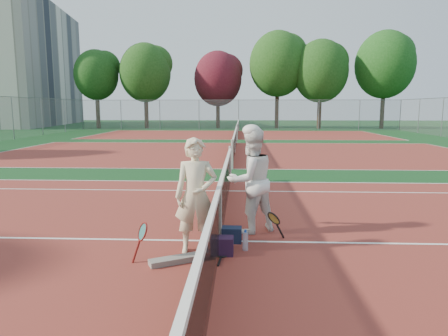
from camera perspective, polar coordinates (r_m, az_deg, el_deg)
The scene contains 24 objects.
ground at distance 6.90m, azimuth -0.53°, elevation -10.42°, with size 130.00×130.00×0.00m, color #0F3816.
court_main at distance 6.90m, azimuth -0.53°, elevation -10.39°, with size 23.77×10.97×0.01m, color maroon.
court_far_a at distance 20.14m, azimuth 1.55°, elevation 2.23°, with size 23.77×10.97×0.01m, color maroon.
court_far_b at distance 33.59m, azimuth 1.97°, elevation 4.80°, with size 23.77×10.97×0.01m, color maroon.
net_main at distance 6.75m, azimuth -0.54°, elevation -6.32°, with size 0.10×10.98×1.02m, color black, non-canonical shape.
net_far_a at distance 20.09m, azimuth 1.56°, elevation 3.67°, with size 0.10×10.98×1.02m, color black, non-canonical shape.
net_far_b at distance 33.56m, azimuth 1.98°, elevation 5.67°, with size 0.10×10.98×1.02m, color black, non-canonical shape.
fence_back at distance 40.52m, azimuth 2.10°, elevation 7.58°, with size 32.00×0.06×3.00m, color slate, non-canonical shape.
apartment_block at distance 58.16m, azimuth -27.35°, elevation 12.88°, with size 10.00×22.00×15.00m, color beige.
player_a at distance 6.20m, azimuth -4.03°, elevation -3.98°, with size 0.66×0.43×1.80m, color beige.
player_b at distance 7.21m, azimuth 3.86°, elevation -1.80°, with size 0.92×0.72×1.89m, color white.
racket_red at distance 6.11m, azimuth -11.52°, elevation -10.33°, with size 0.24×0.27×0.57m, color maroon, non-canonical shape.
racket_black_held at distance 6.87m, azimuth 7.10°, elevation -8.31°, with size 0.36×0.27×0.51m, color black, non-canonical shape.
racket_spare at distance 6.30m, azimuth -0.28°, elevation -12.17°, with size 0.60×0.27×0.03m, color black, non-canonical shape.
sports_bag_navy at distance 6.81m, azimuth 1.11°, elevation -9.51°, with size 0.33×0.23×0.26m, color #111A33.
sports_bag_purple at distance 6.27m, azimuth -0.27°, elevation -11.05°, with size 0.35×0.24×0.28m, color black.
net_cover_canvas at distance 6.04m, azimuth -6.68°, elevation -12.87°, with size 0.83×0.19×0.09m, color slate.
water_bottle at distance 6.44m, azimuth 3.07°, elevation -10.43°, with size 0.09×0.09×0.30m, color #C9E3FF.
tree_back_0 at distance 46.12m, azimuth -17.79°, elevation 12.51°, with size 4.67×4.67×8.39m.
tree_back_1 at distance 44.61m, azimuth -11.18°, elevation 13.20°, with size 5.44×5.44×9.06m.
tree_back_maroon at distance 45.08m, azimuth -0.88°, elevation 12.62°, with size 5.25×5.25×8.41m.
tree_back_3 at distance 44.65m, azimuth 7.69°, elevation 14.50°, with size 6.09×6.09×10.38m.
tree_back_4 at distance 44.36m, azimuth 13.65°, elevation 13.29°, with size 5.72×5.72×9.33m.
tree_back_5 at distance 46.76m, azimuth 22.01°, elevation 13.51°, with size 6.19×6.19×10.29m.
Camera 1 is at (0.36, -6.51, 2.25)m, focal length 32.00 mm.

